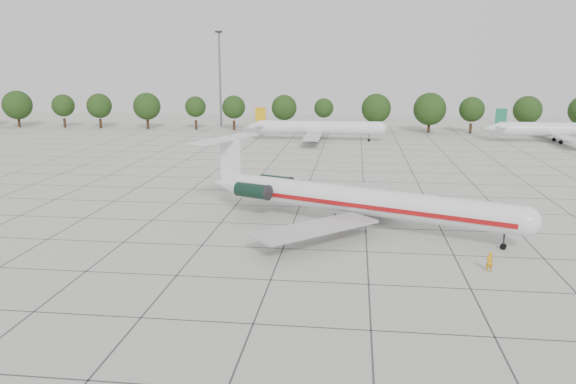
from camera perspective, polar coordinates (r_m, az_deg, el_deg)
name	(u,v)px	position (r m, az deg, el deg)	size (l,w,h in m)	color
ground	(292,225)	(61.71, 0.44, -3.38)	(260.00, 260.00, 0.00)	#B9B9B1
apron_joints	(305,194)	(76.14, 1.70, -0.19)	(170.00, 170.00, 0.02)	#383838
main_airliner	(349,199)	(60.82, 6.19, -0.70)	(35.89, 27.09, 8.72)	silver
ground_crew	(489,262)	(51.08, 19.77, -6.70)	(0.65, 0.42, 1.78)	orange
bg_airliner_c	(318,128)	(127.71, 3.10, 6.53)	(28.24, 27.20, 7.40)	silver
bg_airliner_d	(562,130)	(138.02, 26.10, 5.71)	(28.24, 27.20, 7.40)	silver
tree_line	(284,108)	(145.42, -0.39, 8.56)	(249.86, 8.44, 10.22)	#332114
floodlight_mast	(220,74)	(155.21, -6.94, 11.83)	(1.60, 1.60, 25.45)	slate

